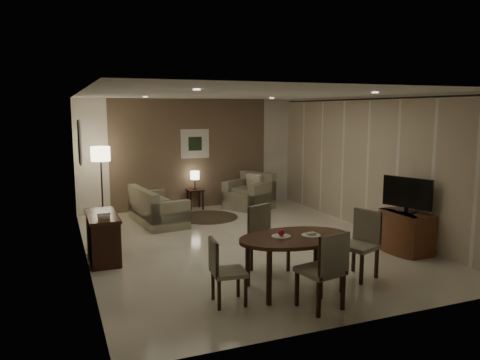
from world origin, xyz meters
name	(u,v)px	position (x,y,z in m)	size (l,w,h in m)	color
room_shell	(236,168)	(0.00, 0.40, 1.35)	(5.50, 7.00, 2.70)	beige
taupe_accent	(191,154)	(0.00, 3.48, 1.35)	(3.96, 0.03, 2.70)	brown
curtain_wall	(368,166)	(2.68, 0.00, 1.32)	(0.08, 6.70, 2.58)	beige
curtain_rod	(370,99)	(2.68, 0.00, 2.64)	(0.03, 0.03, 6.80)	black
art_back_frame	(195,144)	(0.10, 3.46, 1.60)	(0.72, 0.03, 0.72)	silver
art_back_canvas	(195,144)	(0.10, 3.44, 1.60)	(0.34, 0.01, 0.34)	#1C2F1A
art_left_frame	(79,142)	(-2.72, 1.20, 1.85)	(0.03, 0.60, 0.80)	silver
art_left_canvas	(80,142)	(-2.71, 1.20, 1.85)	(0.01, 0.46, 0.64)	gray
downlight_nl	(197,90)	(-1.40, -1.80, 2.69)	(0.10, 0.10, 0.01)	white
downlight_nr	(375,93)	(1.40, -1.80, 2.69)	(0.10, 0.10, 0.01)	white
downlight_fl	(145,97)	(-1.40, 1.80, 2.69)	(0.10, 0.10, 0.01)	white
downlight_fr	(272,98)	(1.40, 1.80, 2.69)	(0.10, 0.10, 0.01)	white
console_desk	(103,237)	(-2.49, 0.00, 0.38)	(0.48, 1.20, 0.75)	#482217
telephone	(104,215)	(-2.49, -0.30, 0.80)	(0.20, 0.14, 0.09)	white
tv_cabinet	(406,232)	(2.40, -1.50, 0.35)	(0.48, 0.90, 0.70)	brown
flat_tv	(407,194)	(2.38, -1.50, 1.02)	(0.06, 0.88, 0.60)	black
dining_table	(294,263)	(-0.20, -2.30, 0.37)	(1.58, 0.99, 0.74)	#482217
chair_near	(320,269)	(-0.21, -2.96, 0.49)	(0.48, 0.48, 0.99)	gray
chair_far	(270,239)	(-0.20, -1.52, 0.50)	(0.48, 0.48, 0.99)	gray
chair_left	(229,271)	(-1.20, -2.42, 0.42)	(0.41, 0.41, 0.84)	gray
chair_right	(358,245)	(0.86, -2.26, 0.49)	(0.47, 0.47, 0.98)	gray
plate_a	(281,236)	(-0.38, -2.25, 0.75)	(0.26, 0.26, 0.02)	white
plate_b	(311,235)	(0.02, -2.35, 0.75)	(0.26, 0.26, 0.02)	white
fruit_apple	(281,233)	(-0.38, -2.25, 0.80)	(0.09, 0.09, 0.09)	#B21433
napkin	(311,234)	(0.02, -2.35, 0.77)	(0.12, 0.08, 0.03)	white
round_rug	(208,217)	(0.02, 2.25, 0.01)	(1.38, 1.38, 0.01)	#453926
sofa	(158,206)	(-1.14, 2.10, 0.39)	(0.83, 1.65, 0.78)	gray
armchair	(249,191)	(1.27, 2.77, 0.44)	(0.99, 0.93, 0.88)	gray
side_table	(195,199)	(0.02, 3.25, 0.25)	(0.39, 0.39, 0.49)	black
table_lamp	(195,179)	(0.02, 3.25, 0.74)	(0.22, 0.22, 0.50)	#FFEAC1
floor_lamp	(102,184)	(-2.21, 2.91, 0.82)	(0.41, 0.41, 1.63)	#FFE5B7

